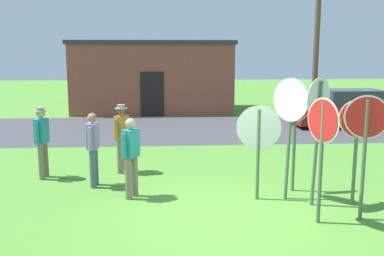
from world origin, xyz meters
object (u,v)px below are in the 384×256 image
Objects in this scene: stop_sign_leaning_left at (357,134)px; person_in_dark_shirt at (122,134)px; utility_pole at (317,28)px; person_in_teal at (42,138)px; person_holding_notes at (131,154)px; stop_sign_tallest at (259,136)px; parked_car_on_street at (348,110)px; stop_sign_center_cluster at (295,121)px; stop_sign_low_front at (317,119)px; stop_sign_far_back at (290,116)px; person_in_blue at (93,146)px; stop_sign_rear_left at (322,138)px; stop_sign_leaning_right at (366,135)px.

stop_sign_leaning_left is 1.22× the size of person_in_dark_shirt.
utility_pole is 4.41× the size of person_in_dark_shirt.
person_in_teal is 1.03× the size of person_holding_notes.
stop_sign_tallest reaches higher than person_in_teal.
parked_car_on_street is 2.03× the size of stop_sign_leaning_left.
utility_pole is 3.35× the size of stop_sign_center_cluster.
stop_sign_far_back is (-0.41, 0.46, -0.00)m from stop_sign_low_front.
parked_car_on_street is (0.96, -1.36, -3.32)m from utility_pole.
person_in_blue is (1.33, -0.73, -0.03)m from person_in_teal.
person_in_teal is at bearing 144.81° from person_holding_notes.
stop_sign_leaning_left is (1.02, 0.88, -0.11)m from stop_sign_rear_left.
person_holding_notes is at bearing -35.19° from person_in_teal.
utility_pole is 3.72m from parked_car_on_street.
stop_sign_tallest is at bearing -114.90° from utility_pole.
stop_sign_center_cluster is at bearing -13.14° from person_in_teal.
stop_sign_far_back is (-0.27, -0.49, 0.19)m from stop_sign_center_cluster.
parked_car_on_street is at bearing 63.37° from stop_sign_low_front.
stop_sign_rear_left is 1.15× the size of stop_sign_tallest.
person_in_dark_shirt is (-2.99, 2.24, -0.35)m from stop_sign_tallest.
person_in_blue is (-0.53, -1.14, -0.03)m from person_in_dark_shirt.
stop_sign_low_front reaches higher than stop_sign_leaning_left.
stop_sign_center_cluster is 1.34m from stop_sign_leaning_left.
stop_sign_center_cluster is 1.08× the size of stop_sign_leaning_left.
person_in_blue is at bearing -115.13° from person_in_dark_shirt.
stop_sign_leaning_left reaches higher than parked_car_on_street.
stop_sign_tallest is at bearing -5.73° from person_holding_notes.
person_in_blue is (-5.17, 2.33, -0.62)m from stop_sign_leaning_right.
stop_sign_low_front is 0.86m from stop_sign_leaning_left.
parked_car_on_street is 10.67m from stop_sign_leaning_right.
utility_pole is 11.35m from stop_sign_tallest.
person_holding_notes is (-7.26, -9.74, -3.06)m from utility_pole.
person_holding_notes is at bearing -79.34° from person_in_dark_shirt.
stop_sign_low_front is (0.14, -0.95, 0.19)m from stop_sign_center_cluster.
stop_sign_leaning_left is (0.94, -0.95, -0.12)m from stop_sign_center_cluster.
stop_sign_low_front is at bearing -33.78° from person_in_dark_shirt.
stop_sign_rear_left is at bearing -24.93° from person_holding_notes.
stop_sign_tallest reaches higher than person_in_dark_shirt.
stop_sign_leaning_right is (-3.95, -9.87, 0.88)m from parked_car_on_street.
person_in_teal is at bearing 159.24° from stop_sign_tallest.
utility_pole reaches higher than stop_sign_far_back.
stop_sign_rear_left reaches higher than stop_sign_leaning_left.
stop_sign_leaning_left is (1.84, -0.46, 0.11)m from stop_sign_tallest.
stop_sign_rear_left is 1.07× the size of stop_sign_leaning_left.
stop_sign_rear_left reaches higher than person_in_teal.
person_in_teal is (-6.69, 2.29, -0.46)m from stop_sign_leaning_left.
stop_sign_center_cluster reaches higher than parked_car_on_street.
person_in_dark_shirt is 1.90m from person_in_teal.
stop_sign_tallest reaches higher than person_holding_notes.
parked_car_on_street is 2.48× the size of person_in_dark_shirt.
person_in_dark_shirt is at bearing 136.78° from stop_sign_rear_left.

